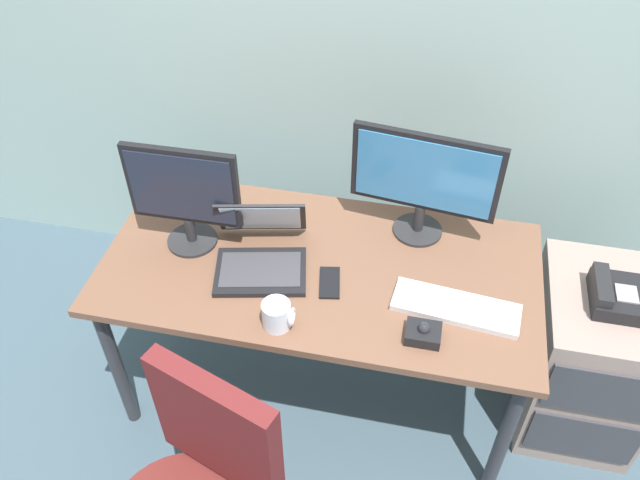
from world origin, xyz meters
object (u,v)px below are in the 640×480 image
object	(u,v)px
keyboard	(456,307)
trackball_mouse	(423,333)
cell_phone	(330,283)
laptop	(261,251)
monitor_main	(424,179)
coffee_mug	(277,315)
file_cabinet	(586,358)
monitor_side	(184,194)
desk_phone	(615,295)

from	to	relation	value
keyboard	trackball_mouse	xyz separation A→B (m)	(-0.09, -0.14, 0.01)
cell_phone	laptop	bearing A→B (deg)	157.67
monitor_main	cell_phone	bearing A→B (deg)	-129.11
monitor_main	coffee_mug	size ratio (longest dim) A/B	5.06
trackball_mouse	monitor_main	bearing A→B (deg)	97.67
file_cabinet	monitor_side	size ratio (longest dim) A/B	1.64
laptop	desk_phone	bearing A→B (deg)	4.73
desk_phone	monitor_side	bearing A→B (deg)	-177.98
file_cabinet	laptop	bearing A→B (deg)	-174.53
monitor_main	file_cabinet	bearing A→B (deg)	-12.67
desk_phone	coffee_mug	size ratio (longest dim) A/B	1.97
keyboard	file_cabinet	bearing A→B (deg)	20.44
trackball_mouse	cell_phone	xyz separation A→B (m)	(-0.33, 0.17, -0.02)
trackball_mouse	coffee_mug	bearing A→B (deg)	-174.64
laptop	cell_phone	xyz separation A→B (m)	(0.25, -0.05, -0.05)
keyboard	cell_phone	distance (m)	0.42
keyboard	laptop	xyz separation A→B (m)	(-0.68, 0.08, 0.04)
laptop	trackball_mouse	bearing A→B (deg)	-20.60
file_cabinet	coffee_mug	xyz separation A→B (m)	(-1.08, -0.38, 0.42)
monitor_main	laptop	world-z (taller)	monitor_main
desk_phone	monitor_main	world-z (taller)	monitor_main
monitor_side	coffee_mug	size ratio (longest dim) A/B	3.97
monitor_main	coffee_mug	world-z (taller)	monitor_main
keyboard	trackball_mouse	distance (m)	0.17
monitor_main	cell_phone	xyz separation A→B (m)	(-0.26, -0.32, -0.24)
keyboard	coffee_mug	xyz separation A→B (m)	(-0.55, -0.18, 0.03)
desk_phone	cell_phone	world-z (taller)	desk_phone
keyboard	coffee_mug	size ratio (longest dim) A/B	4.15
laptop	cell_phone	world-z (taller)	laptop
monitor_side	monitor_main	bearing A→B (deg)	15.77
monitor_side	cell_phone	bearing A→B (deg)	-10.81
coffee_mug	cell_phone	world-z (taller)	coffee_mug
keyboard	monitor_main	bearing A→B (deg)	114.50
file_cabinet	coffee_mug	size ratio (longest dim) A/B	6.51
trackball_mouse	cell_phone	world-z (taller)	trackball_mouse
desk_phone	monitor_main	bearing A→B (deg)	165.87
file_cabinet	trackball_mouse	size ratio (longest dim) A/B	6.03
coffee_mug	keyboard	bearing A→B (deg)	18.14
monitor_side	coffee_mug	distance (m)	0.54
file_cabinet	trackball_mouse	distance (m)	0.81
cell_phone	keyboard	bearing A→B (deg)	-14.18
monitor_main	monitor_side	world-z (taller)	monitor_main
cell_phone	file_cabinet	bearing A→B (deg)	-0.34
monitor_main	keyboard	xyz separation A→B (m)	(0.16, -0.35, -0.23)
file_cabinet	monitor_main	xyz separation A→B (m)	(-0.69, 0.15, 0.62)
trackball_mouse	keyboard	bearing A→B (deg)	55.54
file_cabinet	keyboard	size ratio (longest dim) A/B	1.57
file_cabinet	cell_phone	size ratio (longest dim) A/B	4.67
coffee_mug	monitor_side	bearing A→B (deg)	142.35
laptop	keyboard	bearing A→B (deg)	-6.87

